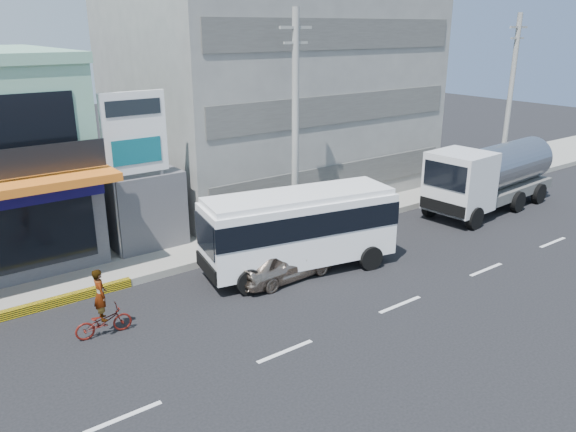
% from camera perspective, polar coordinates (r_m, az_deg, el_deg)
% --- Properties ---
extents(ground, '(120.00, 120.00, 0.00)m').
position_cam_1_polar(ground, '(17.28, -0.29, -13.60)').
color(ground, black).
rests_on(ground, ground).
extents(sidewalk, '(70.00, 5.00, 0.30)m').
position_cam_1_polar(sidewalk, '(26.86, -3.72, -1.12)').
color(sidewalk, gray).
rests_on(sidewalk, ground).
extents(concrete_building, '(16.00, 12.00, 14.00)m').
position_cam_1_polar(concrete_building, '(32.70, -1.84, 14.77)').
color(concrete_building, gray).
rests_on(concrete_building, ground).
extents(gap_structure, '(3.00, 6.00, 3.50)m').
position_cam_1_polar(gap_structure, '(26.38, -15.95, 1.48)').
color(gap_structure, '#49484E').
rests_on(gap_structure, ground).
extents(satellite_dish, '(1.50, 1.50, 0.15)m').
position_cam_1_polar(satellite_dish, '(25.01, -15.48, 4.93)').
color(satellite_dish, slate).
rests_on(satellite_dish, gap_structure).
extents(billboard, '(2.60, 0.18, 6.90)m').
position_cam_1_polar(billboard, '(22.91, -15.25, 7.21)').
color(billboard, gray).
rests_on(billboard, ground).
extents(utility_pole_near, '(1.60, 0.30, 10.00)m').
position_cam_1_polar(utility_pole_near, '(24.47, 0.74, 9.09)').
color(utility_pole_near, '#999993').
rests_on(utility_pole_near, ground).
extents(utility_pole_far, '(1.60, 0.30, 10.00)m').
position_cam_1_polar(utility_pole_far, '(36.38, 21.60, 10.97)').
color(utility_pole_far, '#999993').
rests_on(utility_pole_far, ground).
extents(minibus, '(7.96, 3.88, 3.19)m').
position_cam_1_polar(minibus, '(21.87, 1.15, -0.88)').
color(minibus, white).
rests_on(minibus, ground).
extents(sedan, '(4.17, 1.80, 1.40)m').
position_cam_1_polar(sedan, '(21.52, -0.48, -4.66)').
color(sedan, tan).
rests_on(sedan, ground).
extents(tanker_truck, '(8.98, 3.40, 3.47)m').
position_cam_1_polar(tanker_truck, '(31.11, 19.74, 3.88)').
color(tanker_truck, silver).
rests_on(tanker_truck, ground).
extents(motorcycle_rider, '(1.80, 0.77, 2.25)m').
position_cam_1_polar(motorcycle_rider, '(18.65, -18.32, -9.41)').
color(motorcycle_rider, '#4E100B').
rests_on(motorcycle_rider, ground).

